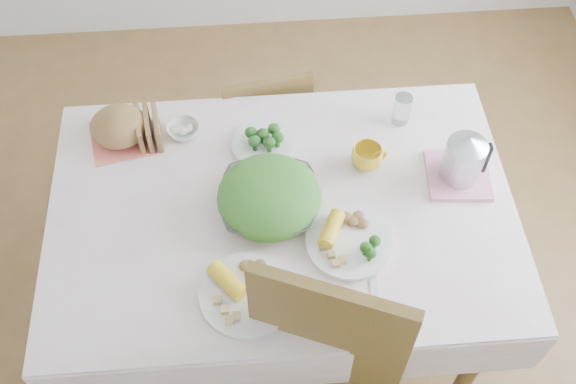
{
  "coord_description": "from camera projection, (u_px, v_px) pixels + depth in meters",
  "views": [
    {
      "loc": [
        -0.08,
        -1.21,
        2.55
      ],
      "look_at": [
        0.02,
        0.02,
        0.82
      ],
      "focal_mm": 42.0,
      "sensor_mm": 36.0,
      "label": 1
    }
  ],
  "objects": [
    {
      "name": "fruit_bowl",
      "position": [
        183.0,
        130.0,
        2.33
      ],
      "size": [
        0.14,
        0.14,
        0.04
      ],
      "primitive_type": "imported",
      "rotation": [
        0.0,
        0.0,
        0.28
      ],
      "color": "white",
      "rests_on": "tablecloth"
    },
    {
      "name": "napkin",
      "position": [
        123.0,
        138.0,
        2.33
      ],
      "size": [
        0.25,
        0.25,
        0.0
      ],
      "primitive_type": "cube",
      "rotation": [
        0.0,
        0.0,
        0.19
      ],
      "color": "#FB7262",
      "rests_on": "tablecloth"
    },
    {
      "name": "floor",
      "position": [
        284.0,
        312.0,
        2.78
      ],
      "size": [
        3.6,
        3.6,
        0.0
      ],
      "primitive_type": "plane",
      "color": "brown",
      "rests_on": "ground"
    },
    {
      "name": "electric_kettle",
      "position": [
        465.0,
        154.0,
        2.14
      ],
      "size": [
        0.17,
        0.17,
        0.18
      ],
      "primitive_type": "cylinder",
      "rotation": [
        0.0,
        0.0,
        -0.35
      ],
      "color": "#B2B5BA",
      "rests_on": "pink_tray"
    },
    {
      "name": "dining_table",
      "position": [
        283.0,
        267.0,
        2.48
      ],
      "size": [
        1.4,
        0.9,
        0.75
      ],
      "primitive_type": "cube",
      "color": "brown",
      "rests_on": "floor"
    },
    {
      "name": "broccoli_plate",
      "position": [
        263.0,
        144.0,
        2.3
      ],
      "size": [
        0.26,
        0.26,
        0.02
      ],
      "primitive_type": "cylinder",
      "rotation": [
        0.0,
        0.0,
        -0.19
      ],
      "color": "beige",
      "rests_on": "tablecloth"
    },
    {
      "name": "dinner_plate_right",
      "position": [
        349.0,
        242.0,
        2.07
      ],
      "size": [
        0.38,
        0.38,
        0.02
      ],
      "primitive_type": "cylinder",
      "rotation": [
        0.0,
        0.0,
        -0.79
      ],
      "color": "white",
      "rests_on": "tablecloth"
    },
    {
      "name": "bread_loaf",
      "position": [
        119.0,
        127.0,
        2.29
      ],
      "size": [
        0.2,
        0.19,
        0.12
      ],
      "primitive_type": "ellipsoid",
      "rotation": [
        0.0,
        0.0,
        -0.03
      ],
      "color": "olive",
      "rests_on": "napkin"
    },
    {
      "name": "chair_far",
      "position": [
        260.0,
        112.0,
        2.8
      ],
      "size": [
        0.42,
        0.42,
        0.8
      ],
      "primitive_type": "cube",
      "rotation": [
        0.0,
        0.0,
        3.31
      ],
      "color": "brown",
      "rests_on": "floor"
    },
    {
      "name": "yellow_mug",
      "position": [
        367.0,
        157.0,
        2.23
      ],
      "size": [
        0.13,
        0.13,
        0.08
      ],
      "primitive_type": "imported",
      "rotation": [
        0.0,
        0.0,
        0.32
      ],
      "color": "yellow",
      "rests_on": "tablecloth"
    },
    {
      "name": "tablecloth",
      "position": [
        282.0,
        209.0,
        2.17
      ],
      "size": [
        1.5,
        1.0,
        0.01
      ],
      "primitive_type": "cube",
      "color": "white",
      "rests_on": "dining_table"
    },
    {
      "name": "knife",
      "position": [
        285.0,
        304.0,
        1.96
      ],
      "size": [
        0.19,
        0.03,
        0.0
      ],
      "primitive_type": "cube",
      "rotation": [
        0.0,
        0.0,
        1.61
      ],
      "color": "silver",
      "rests_on": "tablecloth"
    },
    {
      "name": "glass_tumbler",
      "position": [
        402.0,
        108.0,
        2.33
      ],
      "size": [
        0.08,
        0.08,
        0.12
      ],
      "primitive_type": "cylinder",
      "rotation": [
        0.0,
        0.0,
        0.37
      ],
      "color": "white",
      "rests_on": "tablecloth"
    },
    {
      "name": "fork_right",
      "position": [
        371.0,
        269.0,
        2.03
      ],
      "size": [
        0.03,
        0.2,
        0.0
      ],
      "primitive_type": "cube",
      "rotation": [
        0.0,
        0.0,
        -0.01
      ],
      "color": "silver",
      "rests_on": "tablecloth"
    },
    {
      "name": "dinner_plate_left",
      "position": [
        247.0,
        295.0,
        1.97
      ],
      "size": [
        0.36,
        0.36,
        0.02
      ],
      "primitive_type": "cylinder",
      "rotation": [
        0.0,
        0.0,
        0.32
      ],
      "color": "white",
      "rests_on": "tablecloth"
    },
    {
      "name": "pink_tray",
      "position": [
        458.0,
        175.0,
        2.23
      ],
      "size": [
        0.22,
        0.22,
        0.02
      ],
      "primitive_type": "cube",
      "rotation": [
        0.0,
        0.0,
        -0.09
      ],
      "color": "pink",
      "rests_on": "tablecloth"
    },
    {
      "name": "salad_bowl",
      "position": [
        269.0,
        201.0,
        2.13
      ],
      "size": [
        0.33,
        0.33,
        0.08
      ],
      "primitive_type": "imported",
      "rotation": [
        0.0,
        0.0,
        -0.05
      ],
      "color": "white",
      "rests_on": "tablecloth"
    }
  ]
}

